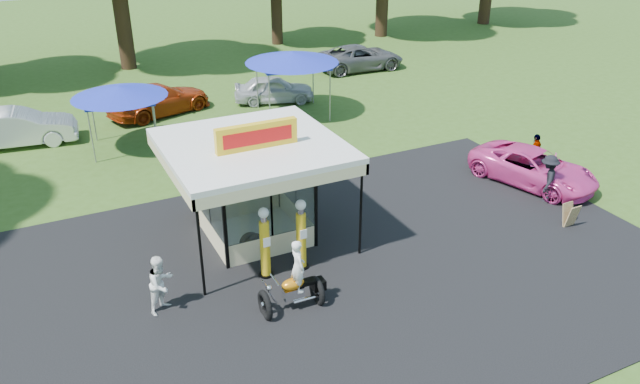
% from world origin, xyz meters
% --- Properties ---
extents(ground, '(120.00, 120.00, 0.00)m').
position_xyz_m(ground, '(0.00, 0.00, 0.00)').
color(ground, '#345219').
rests_on(ground, ground).
extents(asphalt_apron, '(20.00, 14.00, 0.04)m').
position_xyz_m(asphalt_apron, '(0.00, 2.00, 0.02)').
color(asphalt_apron, black).
rests_on(asphalt_apron, ground).
extents(gas_station_kiosk, '(5.40, 5.40, 4.18)m').
position_xyz_m(gas_station_kiosk, '(-2.00, 4.99, 1.78)').
color(gas_station_kiosk, white).
rests_on(gas_station_kiosk, ground).
extents(gas_pump_left, '(0.44, 0.44, 2.34)m').
position_xyz_m(gas_pump_left, '(-2.59, 2.60, 1.12)').
color(gas_pump_left, black).
rests_on(gas_pump_left, ground).
extents(gas_pump_right, '(0.44, 0.44, 2.36)m').
position_xyz_m(gas_pump_right, '(-1.45, 2.53, 1.13)').
color(gas_pump_right, black).
rests_on(gas_pump_right, ground).
extents(motorcycle, '(1.87, 0.90, 2.22)m').
position_xyz_m(motorcycle, '(-2.41, 0.80, 0.86)').
color(motorcycle, black).
rests_on(motorcycle, ground).
extents(spare_tires, '(0.94, 0.63, 0.78)m').
position_xyz_m(spare_tires, '(-2.51, 3.96, 0.38)').
color(spare_tires, black).
rests_on(spare_tires, ground).
extents(a_frame_sign, '(0.48, 0.43, 0.85)m').
position_xyz_m(a_frame_sign, '(7.92, 0.83, 0.43)').
color(a_frame_sign, '#593819').
rests_on(a_frame_sign, ground).
extents(kiosk_car, '(2.82, 1.13, 0.96)m').
position_xyz_m(kiosk_car, '(-2.00, 7.20, 0.48)').
color(kiosk_car, gold).
rests_on(kiosk_car, ground).
extents(pink_sedan, '(3.62, 5.41, 1.38)m').
position_xyz_m(pink_sedan, '(9.23, 4.03, 0.69)').
color(pink_sedan, '#EA3F9B').
rests_on(pink_sedan, ground).
extents(spectator_west, '(1.05, 1.00, 1.71)m').
position_xyz_m(spectator_west, '(-5.75, 2.33, 0.86)').
color(spectator_west, white).
rests_on(spectator_west, ground).
extents(spectator_east_a, '(1.33, 1.28, 1.82)m').
position_xyz_m(spectator_east_a, '(8.61, 2.68, 0.91)').
color(spectator_east_a, black).
rests_on(spectator_east_a, ground).
extents(spectator_east_b, '(0.99, 0.70, 1.56)m').
position_xyz_m(spectator_east_b, '(10.24, 5.02, 0.78)').
color(spectator_east_b, gray).
rests_on(spectator_east_b, ground).
extents(bg_car_a, '(5.19, 2.33, 1.65)m').
position_xyz_m(bg_car_a, '(-8.66, 17.33, 0.83)').
color(bg_car_a, silver).
rests_on(bg_car_a, ground).
extents(bg_car_b, '(5.79, 3.76, 1.56)m').
position_xyz_m(bg_car_b, '(-1.97, 18.80, 0.78)').
color(bg_car_b, '#A3320C').
rests_on(bg_car_b, ground).
extents(bg_car_c, '(4.53, 2.87, 1.44)m').
position_xyz_m(bg_car_c, '(4.02, 18.00, 0.72)').
color(bg_car_c, silver).
rests_on(bg_car_c, ground).
extents(bg_car_d, '(5.66, 2.80, 1.54)m').
position_xyz_m(bg_car_d, '(11.44, 21.69, 0.77)').
color(bg_car_d, '#555558').
rests_on(bg_car_d, ground).
extents(tent_west, '(4.09, 4.09, 2.86)m').
position_xyz_m(tent_west, '(-4.40, 14.88, 2.59)').
color(tent_west, gray).
rests_on(tent_west, ground).
extents(tent_east, '(4.65, 4.65, 3.25)m').
position_xyz_m(tent_east, '(4.12, 15.72, 2.94)').
color(tent_east, gray).
rests_on(tent_east, ground).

